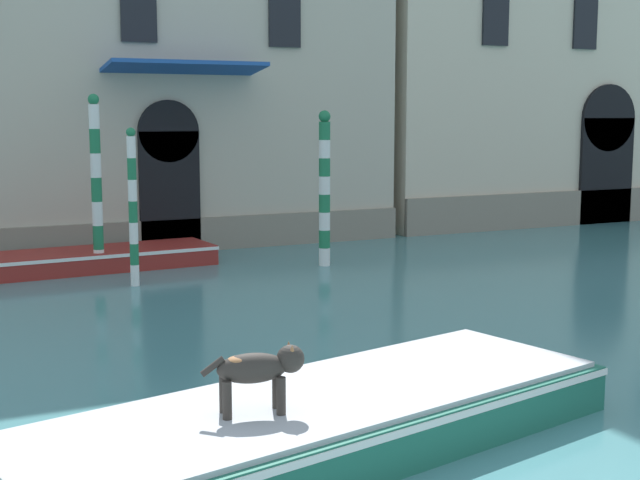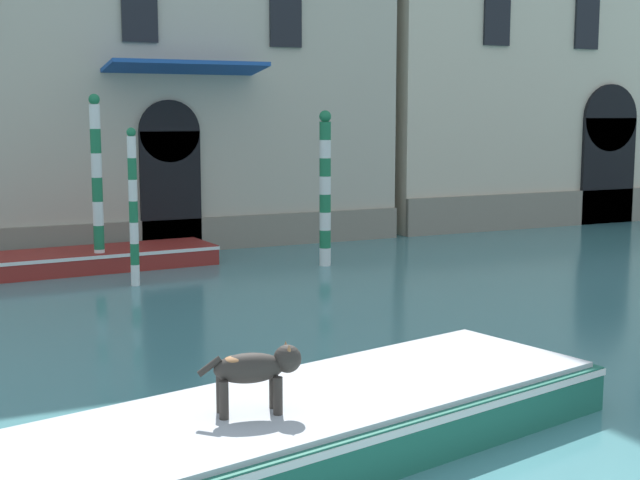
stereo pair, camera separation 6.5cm
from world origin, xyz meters
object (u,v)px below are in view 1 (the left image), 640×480
(dog_on_deck, at_px, (260,369))
(mooring_pole_2, at_px, (133,207))
(mooring_pole_1, at_px, (96,184))
(boat_foreground, at_px, (320,420))
(boat_moored_near_palazzo, at_px, (93,259))
(mooring_pole_0, at_px, (325,188))

(dog_on_deck, xyz_separation_m, mooring_pole_2, (1.31, 10.45, 0.62))
(dog_on_deck, height_order, mooring_pole_1, mooring_pole_1)
(boat_foreground, xyz_separation_m, dog_on_deck, (-0.80, -0.25, 0.76))
(boat_foreground, distance_m, boat_moored_near_palazzo, 12.65)
(boat_foreground, bearing_deg, dog_on_deck, -175.05)
(mooring_pole_1, bearing_deg, dog_on_deck, -94.38)
(mooring_pole_0, relative_size, mooring_pole_1, 0.91)
(boat_foreground, relative_size, dog_on_deck, 7.11)
(dog_on_deck, relative_size, mooring_pole_2, 0.32)
(boat_foreground, relative_size, mooring_pole_0, 2.03)
(mooring_pole_0, bearing_deg, dog_on_deck, -119.06)
(dog_on_deck, bearing_deg, mooring_pole_1, 96.82)
(mooring_pole_2, bearing_deg, mooring_pole_1, 100.76)
(boat_foreground, distance_m, mooring_pole_1, 12.23)
(dog_on_deck, distance_m, boat_moored_near_palazzo, 12.96)
(dog_on_deck, bearing_deg, mooring_pole_2, 94.07)
(dog_on_deck, bearing_deg, boat_moored_near_palazzo, 97.12)
(boat_foreground, relative_size, mooring_pole_1, 1.85)
(boat_foreground, xyz_separation_m, mooring_pole_0, (5.30, 10.74, 1.57))
(mooring_pole_0, xyz_separation_m, mooring_pole_1, (-5.16, 1.36, 0.18))
(mooring_pole_0, distance_m, mooring_pole_2, 4.83)
(boat_moored_near_palazzo, bearing_deg, mooring_pole_0, -23.76)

